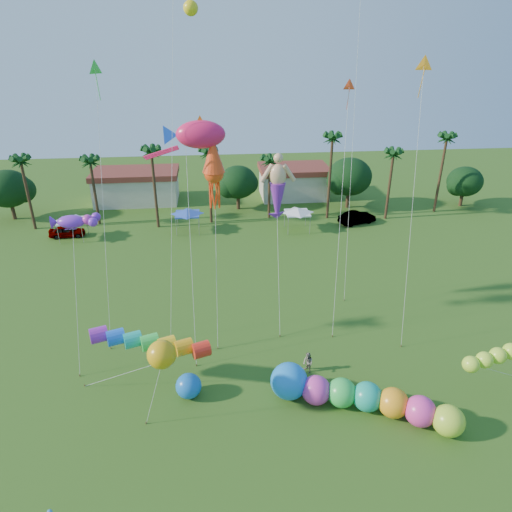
{
  "coord_description": "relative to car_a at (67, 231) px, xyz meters",
  "views": [
    {
      "loc": [
        -2.89,
        -18.12,
        22.5
      ],
      "look_at": [
        0.0,
        10.0,
        9.0
      ],
      "focal_mm": 32.0,
      "sensor_mm": 36.0,
      "label": 1
    }
  ],
  "objects": [
    {
      "name": "ground",
      "position": [
        21.03,
        -36.81,
        -0.73
      ],
      "size": [
        160.0,
        160.0,
        0.0
      ],
      "primitive_type": "plane",
      "color": "#285116",
      "rests_on": "ground"
    },
    {
      "name": "tree_line",
      "position": [
        24.6,
        7.19,
        3.55
      ],
      "size": [
        69.46,
        8.91,
        11.0
      ],
      "color": "#3A2819",
      "rests_on": "ground"
    },
    {
      "name": "buildings_row",
      "position": [
        17.94,
        13.19,
        1.27
      ],
      "size": [
        35.0,
        7.0,
        4.0
      ],
      "color": "beige",
      "rests_on": "ground"
    },
    {
      "name": "tent_row",
      "position": [
        15.03,
        -0.47,
        2.02
      ],
      "size": [
        31.0,
        4.0,
        0.6
      ],
      "color": "white",
      "rests_on": "ground"
    },
    {
      "name": "car_a",
      "position": [
        0.0,
        0.0,
        0.0
      ],
      "size": [
        4.37,
        1.97,
        1.46
      ],
      "primitive_type": "imported",
      "rotation": [
        0.0,
        0.0,
        1.63
      ],
      "color": "#4C4C54",
      "rests_on": "ground"
    },
    {
      "name": "car_b",
      "position": [
        37.5,
        0.74,
        0.11
      ],
      "size": [
        5.37,
        3.32,
        1.67
      ],
      "primitive_type": "imported",
      "rotation": [
        0.0,
        0.0,
        1.9
      ],
      "color": "#4C4C54",
      "rests_on": "ground"
    },
    {
      "name": "spectator_b",
      "position": [
        24.73,
        -28.44,
        0.11
      ],
      "size": [
        0.92,
        1.01,
        1.67
      ],
      "primitive_type": "imported",
      "rotation": [
        0.0,
        0.0,
        -1.13
      ],
      "color": "gray",
      "rests_on": "ground"
    },
    {
      "name": "caterpillar_inflatable",
      "position": [
        27.09,
        -32.49,
        0.35
      ],
      "size": [
        12.04,
        7.01,
        2.57
      ],
      "rotation": [
        0.0,
        0.0,
        -0.42
      ],
      "color": "#DD3AA9",
      "rests_on": "ground"
    },
    {
      "name": "blue_ball",
      "position": [
        16.02,
        -30.12,
        0.16
      ],
      "size": [
        1.78,
        1.78,
        1.78
      ],
      "primitive_type": "sphere",
      "color": "blue",
      "rests_on": "ground"
    },
    {
      "name": "rainbow_tube",
      "position": [
        14.95,
        -29.43,
        2.64
      ],
      "size": [
        10.57,
        2.42,
        3.93
      ],
      "color": "red",
      "rests_on": "ground"
    },
    {
      "name": "green_worm",
      "position": [
        34.68,
        -32.53,
        2.42
      ],
      "size": [
        9.48,
        2.4,
        3.81
      ],
      "color": "#B9EF35",
      "rests_on": "ground"
    },
    {
      "name": "orange_ball_kite",
      "position": [
        14.77,
        -32.33,
        4.63
      ],
      "size": [
        2.66,
        2.33,
        6.25
      ],
      "color": "gold",
      "rests_on": "ground"
    },
    {
      "name": "merman_kite",
      "position": [
        23.59,
        -19.23,
        10.44
      ],
      "size": [
        2.58,
        5.71,
        13.82
      ],
      "color": "#E0AD7F",
      "rests_on": "ground"
    },
    {
      "name": "fish_kite",
      "position": [
        17.59,
        -21.42,
        15.56
      ],
      "size": [
        5.58,
        6.87,
        17.41
      ],
      "color": "#F91B58",
      "rests_on": "ground"
    },
    {
      "name": "squid_kite",
      "position": [
        18.42,
        -21.6,
        12.73
      ],
      "size": [
        1.72,
        4.28,
        15.84
      ],
      "color": "#FF4314",
      "rests_on": "ground"
    },
    {
      "name": "lobster_kite",
      "position": [
        8.29,
        -23.83,
        10.15
      ],
      "size": [
        3.52,
        4.53,
        11.54
      ],
      "color": "purple",
      "rests_on": "ground"
    },
    {
      "name": "delta_kite_red",
      "position": [
        28.59,
        -20.29,
        18.1
      ],
      "size": [
        1.48,
        4.31,
        19.89
      ],
      "color": "#F1451A",
      "rests_on": "ground"
    },
    {
      "name": "delta_kite_yellow",
      "position": [
        33.15,
        -22.34,
        19.84
      ],
      "size": [
        1.36,
        4.26,
        21.53
      ],
      "color": "orange",
      "rests_on": "ground"
    },
    {
      "name": "delta_kite_green",
      "position": [
        10.42,
        -19.45,
        19.54
      ],
      "size": [
        1.41,
        5.33,
        21.24
      ],
      "color": "#34DE3C",
      "rests_on": "ground"
    }
  ]
}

